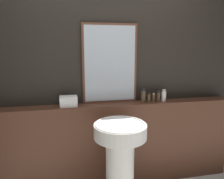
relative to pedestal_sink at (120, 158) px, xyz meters
The scene contains 10 objects.
wall_back 0.90m from the pedestal_sink, 90.51° to the left, with size 8.00×0.06×2.50m.
vanity_counter 0.48m from the pedestal_sink, 90.66° to the left, with size 2.97×0.20×0.98m.
pedestal_sink is the anchor object (origin of this frame).
mirror 1.02m from the pedestal_sink, 88.55° to the left, with size 0.62×0.03×0.89m.
towel_stack 0.80m from the pedestal_sink, 134.30° to the left, with size 0.19×0.13×0.11m.
shampoo_bottle 0.78m from the pedestal_sink, 50.16° to the left, with size 0.05×0.05×0.16m.
conditioner_bottle 0.80m from the pedestal_sink, 45.65° to the left, with size 0.04×0.04×0.11m.
lotion_bottle 0.84m from the pedestal_sink, 42.18° to the left, with size 0.04×0.04×0.10m.
body_wash_bottle 0.88m from the pedestal_sink, 39.10° to the left, with size 0.05×0.05×0.12m.
hand_soap_bottle 0.93m from the pedestal_sink, 36.00° to the left, with size 0.06×0.06×0.14m.
Camera 1 is at (-0.47, -1.03, 1.61)m, focal length 35.00 mm.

